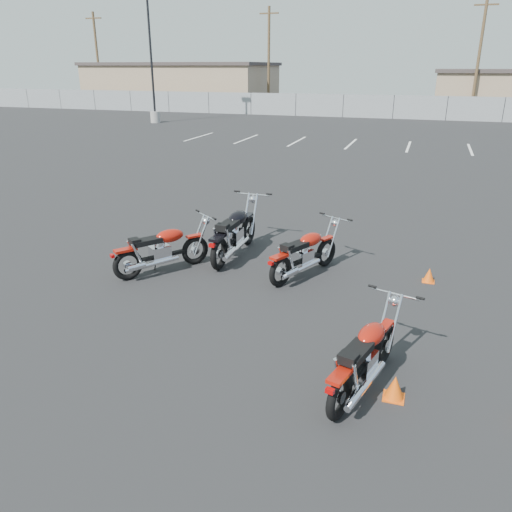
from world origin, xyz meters
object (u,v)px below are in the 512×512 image
(motorcycle_second_black, at_px, (235,233))
(motorcycle_third_red, at_px, (305,254))
(motorcycle_front_red, at_px, (162,250))
(motorcycle_rear_red, at_px, (365,358))

(motorcycle_second_black, xyz_separation_m, motorcycle_third_red, (1.70, -0.58, -0.07))
(motorcycle_front_red, bearing_deg, motorcycle_third_red, 14.72)
(motorcycle_front_red, relative_size, motorcycle_second_black, 0.81)
(motorcycle_second_black, distance_m, motorcycle_rear_red, 5.17)
(motorcycle_third_red, relative_size, motorcycle_rear_red, 1.00)
(motorcycle_second_black, height_order, motorcycle_third_red, motorcycle_second_black)
(motorcycle_third_red, height_order, motorcycle_rear_red, motorcycle_third_red)
(motorcycle_front_red, distance_m, motorcycle_rear_red, 5.12)
(motorcycle_third_red, distance_m, motorcycle_rear_red, 3.76)
(motorcycle_second_black, xyz_separation_m, motorcycle_rear_red, (3.31, -3.98, -0.08))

